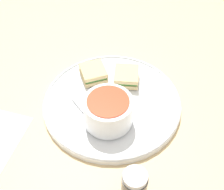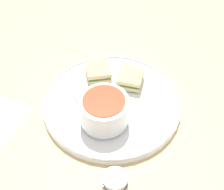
{
  "view_description": "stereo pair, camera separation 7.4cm",
  "coord_description": "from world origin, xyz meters",
  "px_view_note": "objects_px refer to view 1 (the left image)",
  "views": [
    {
      "loc": [
        0.49,
        0.07,
        0.58
      ],
      "look_at": [
        0.0,
        0.0,
        0.04
      ],
      "focal_mm": 50.0,
      "sensor_mm": 36.0,
      "label": 1
    },
    {
      "loc": [
        0.48,
        0.14,
        0.58
      ],
      "look_at": [
        0.0,
        0.0,
        0.04
      ],
      "focal_mm": 50.0,
      "sensor_mm": 36.0,
      "label": 2
    }
  ],
  "objects_px": {
    "sandwich_half_near": "(126,76)",
    "sandwich_half_far": "(93,73)",
    "soup_bowl": "(107,111)",
    "salt_shaker": "(134,187)",
    "spoon": "(90,118)"
  },
  "relations": [
    {
      "from": "sandwich_half_near",
      "to": "sandwich_half_far",
      "type": "bearing_deg",
      "value": -90.63
    },
    {
      "from": "salt_shaker",
      "to": "spoon",
      "type": "bearing_deg",
      "value": -144.91
    },
    {
      "from": "spoon",
      "to": "sandwich_half_near",
      "type": "bearing_deg",
      "value": 109.3
    },
    {
      "from": "sandwich_half_near",
      "to": "sandwich_half_far",
      "type": "xyz_separation_m",
      "value": [
        -0.0,
        -0.08,
        0.0
      ]
    },
    {
      "from": "soup_bowl",
      "to": "spoon",
      "type": "bearing_deg",
      "value": -86.75
    },
    {
      "from": "sandwich_half_far",
      "to": "salt_shaker",
      "type": "relative_size",
      "value": 0.96
    },
    {
      "from": "soup_bowl",
      "to": "spoon",
      "type": "height_order",
      "value": "soup_bowl"
    },
    {
      "from": "soup_bowl",
      "to": "sandwich_half_near",
      "type": "xyz_separation_m",
      "value": [
        -0.13,
        0.03,
        -0.02
      ]
    },
    {
      "from": "sandwich_half_far",
      "to": "soup_bowl",
      "type": "bearing_deg",
      "value": 22.65
    },
    {
      "from": "sandwich_half_near",
      "to": "salt_shaker",
      "type": "xyz_separation_m",
      "value": [
        0.3,
        0.05,
        0.01
      ]
    },
    {
      "from": "spoon",
      "to": "salt_shaker",
      "type": "distance_m",
      "value": 0.2
    },
    {
      "from": "sandwich_half_far",
      "to": "salt_shaker",
      "type": "bearing_deg",
      "value": 23.55
    },
    {
      "from": "spoon",
      "to": "sandwich_half_far",
      "type": "relative_size",
      "value": 1.04
    },
    {
      "from": "sandwich_half_far",
      "to": "sandwich_half_near",
      "type": "bearing_deg",
      "value": 89.37
    },
    {
      "from": "sandwich_half_near",
      "to": "salt_shaker",
      "type": "bearing_deg",
      "value": 8.67
    }
  ]
}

